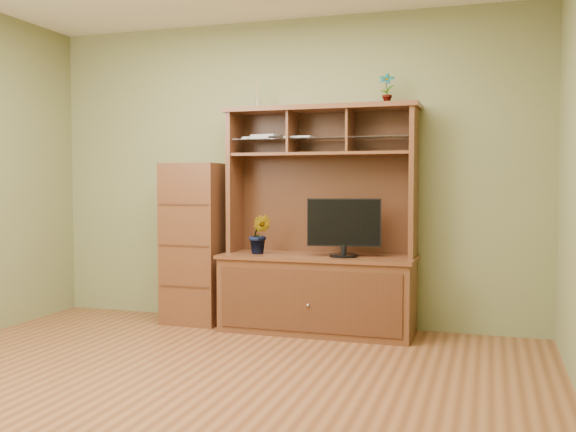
% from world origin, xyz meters
% --- Properties ---
extents(room, '(4.54, 4.04, 2.74)m').
position_xyz_m(room, '(0.00, 0.00, 1.35)').
color(room, brown).
rests_on(room, ground).
extents(media_hutch, '(1.66, 0.61, 1.90)m').
position_xyz_m(media_hutch, '(0.37, 1.73, 0.52)').
color(media_hutch, '#4C2B15').
rests_on(media_hutch, room).
extents(monitor, '(0.60, 0.23, 0.48)m').
position_xyz_m(monitor, '(0.60, 1.65, 0.90)').
color(monitor, black).
rests_on(monitor, media_hutch).
extents(orchid_plant, '(0.20, 0.16, 0.34)m').
position_xyz_m(orchid_plant, '(-0.13, 1.65, 0.82)').
color(orchid_plant, '#2A561D').
rests_on(orchid_plant, media_hutch).
extents(top_plant, '(0.14, 0.09, 0.26)m').
position_xyz_m(top_plant, '(0.92, 1.80, 2.03)').
color(top_plant, '#366924').
rests_on(top_plant, media_hutch).
extents(reed_diffuser, '(0.05, 0.05, 0.26)m').
position_xyz_m(reed_diffuser, '(-0.20, 1.80, 2.00)').
color(reed_diffuser, silver).
rests_on(reed_diffuser, media_hutch).
extents(magazines, '(0.63, 0.21, 0.04)m').
position_xyz_m(magazines, '(-0.05, 1.80, 1.65)').
color(magazines, '#BABABF').
rests_on(magazines, media_hutch).
extents(side_cabinet, '(0.51, 0.47, 1.43)m').
position_xyz_m(side_cabinet, '(-0.78, 1.75, 0.71)').
color(side_cabinet, '#4C2B15').
rests_on(side_cabinet, room).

